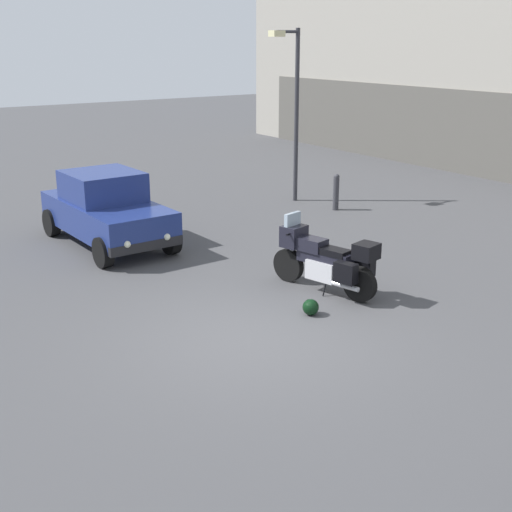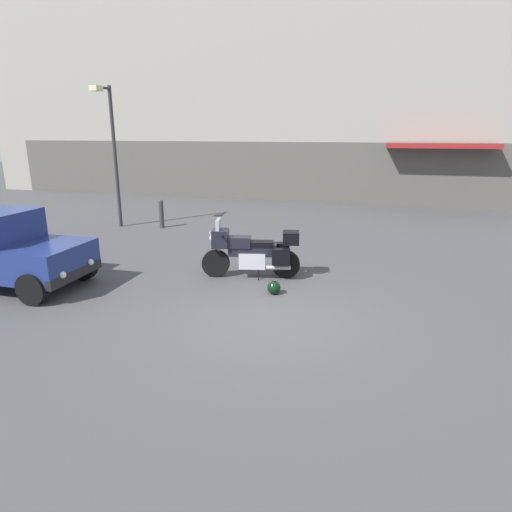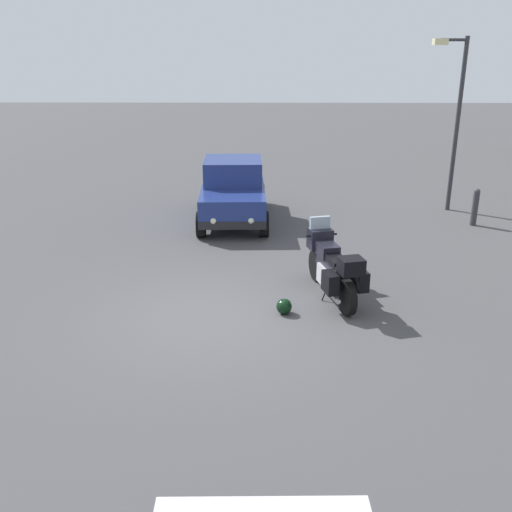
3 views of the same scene
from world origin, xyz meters
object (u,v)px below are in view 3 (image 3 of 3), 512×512
(car_hatchback_near, at_px, (233,191))
(streetlamp_curbside, at_px, (454,108))
(bollard_curbside, at_px, (475,206))
(motorcycle, at_px, (332,266))
(helmet, at_px, (284,306))

(car_hatchback_near, xyz_separation_m, streetlamp_curbside, (-1.08, 6.01, 2.07))
(streetlamp_curbside, xyz_separation_m, bollard_curbside, (1.52, 0.36, -2.35))
(motorcycle, xyz_separation_m, bollard_curbside, (-4.66, 4.27, -0.10))
(motorcycle, xyz_separation_m, streetlamp_curbside, (-6.18, 3.91, 2.25))
(motorcycle, height_order, helmet, motorcycle)
(helmet, distance_m, bollard_curbside, 7.51)
(motorcycle, height_order, bollard_curbside, motorcycle)
(motorcycle, relative_size, bollard_curbside, 2.25)
(streetlamp_curbside, distance_m, bollard_curbside, 2.82)
(car_hatchback_near, bearing_deg, motorcycle, 20.39)
(motorcycle, height_order, car_hatchback_near, car_hatchback_near)
(motorcycle, bearing_deg, streetlamp_curbside, -46.27)
(helmet, relative_size, bollard_curbside, 0.28)
(car_hatchback_near, height_order, streetlamp_curbside, streetlamp_curbside)
(car_hatchback_near, bearing_deg, helmet, 9.46)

